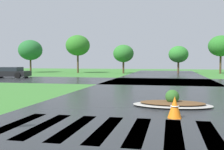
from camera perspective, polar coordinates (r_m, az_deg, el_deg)
asphalt_roadway at (r=13.26m, az=8.65°, el=-5.05°), size 9.73×80.00×0.01m
asphalt_cross_road at (r=24.98m, az=10.30°, el=-1.32°), size 90.00×8.75×0.01m
crosswalk_stripes at (r=7.33m, az=5.68°, el=-11.59°), size 7.65×3.06×0.01m
median_island at (r=11.30m, az=12.61°, el=-5.80°), size 3.21×1.74×0.68m
car_white_sedan at (r=31.93m, az=-20.82°, el=0.48°), size 4.51×2.46×1.19m
traffic_cone at (r=9.00m, az=13.11°, el=-6.69°), size 0.45×0.45×0.71m
background_treeline at (r=41.16m, az=8.10°, el=5.71°), size 42.51×5.58×6.00m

